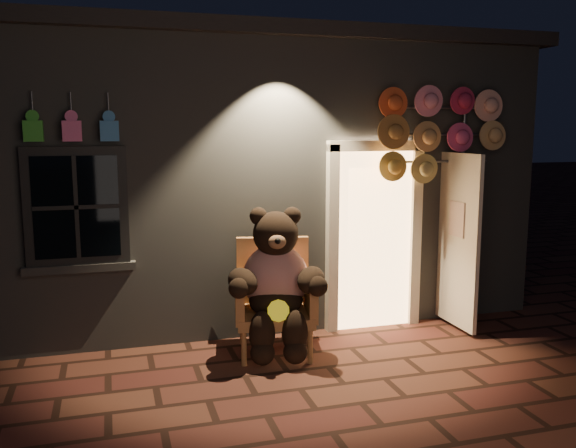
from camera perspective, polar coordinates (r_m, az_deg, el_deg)
name	(u,v)px	position (r m, az deg, el deg)	size (l,w,h in m)	color
ground	(301,389)	(5.69, 1.18, -15.19)	(60.00, 60.00, 0.00)	#542D20
shop_building	(220,168)	(9.09, -6.41, 5.19)	(7.30, 5.95, 3.51)	slate
wicker_armchair	(274,296)	(6.42, -1.31, -6.78)	(0.92, 0.86, 1.18)	#B27345
teddy_bear	(276,282)	(6.22, -1.12, -5.42)	(1.07, 0.92, 1.50)	#AE1D12
hat_rack	(439,131)	(7.20, 13.95, 8.40)	(1.58, 0.22, 2.79)	#59595E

